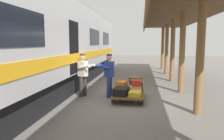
{
  "coord_description": "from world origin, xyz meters",
  "views": [
    {
      "loc": [
        -0.36,
        7.91,
        2.11
      ],
      "look_at": [
        0.7,
        0.31,
        1.15
      ],
      "focal_mm": 34.07,
      "sensor_mm": 36.0,
      "label": 1
    }
  ],
  "objects_px": {
    "suitcase_teal_softside": "(122,89)",
    "suitcase_olive_duffel": "(136,79)",
    "suitcase_tan_vintage": "(135,89)",
    "suitcase_red_plastic": "(136,83)",
    "porter_in_overalls": "(109,74)",
    "train_car": "(37,45)",
    "suitcase_cream_canvas": "(123,86)",
    "porter_by_door": "(83,74)",
    "suitcase_maroon_trunk": "(136,86)",
    "suitcase_orange_carryall": "(122,83)",
    "suitcase_black_hardshell": "(121,91)",
    "suitcase_yellow_case": "(135,93)",
    "luggage_cart": "(129,93)"
  },
  "relations": [
    {
      "from": "suitcase_teal_softside",
      "to": "suitcase_olive_duffel",
      "type": "xyz_separation_m",
      "value": [
        -0.49,
        -0.53,
        0.27
      ]
    },
    {
      "from": "suitcase_teal_softside",
      "to": "porter_by_door",
      "type": "relative_size",
      "value": 0.34
    },
    {
      "from": "suitcase_teal_softside",
      "to": "suitcase_olive_duffel",
      "type": "distance_m",
      "value": 0.77
    },
    {
      "from": "suitcase_maroon_trunk",
      "to": "suitcase_orange_carryall",
      "type": "xyz_separation_m",
      "value": [
        0.53,
        0.53,
        0.18
      ]
    },
    {
      "from": "suitcase_maroon_trunk",
      "to": "suitcase_red_plastic",
      "type": "height_order",
      "value": "suitcase_red_plastic"
    },
    {
      "from": "suitcase_maroon_trunk",
      "to": "suitcase_teal_softside",
      "type": "relative_size",
      "value": 0.87
    },
    {
      "from": "suitcase_tan_vintage",
      "to": "suitcase_red_plastic",
      "type": "xyz_separation_m",
      "value": [
        -0.02,
        -0.03,
        0.23
      ]
    },
    {
      "from": "porter_in_overalls",
      "to": "train_car",
      "type": "bearing_deg",
      "value": 4.35
    },
    {
      "from": "suitcase_tan_vintage",
      "to": "suitcase_orange_carryall",
      "type": "height_order",
      "value": "suitcase_orange_carryall"
    },
    {
      "from": "suitcase_teal_softside",
      "to": "suitcase_red_plastic",
      "type": "xyz_separation_m",
      "value": [
        -0.52,
        -0.03,
        0.23
      ]
    },
    {
      "from": "suitcase_black_hardshell",
      "to": "suitcase_tan_vintage",
      "type": "height_order",
      "value": "suitcase_black_hardshell"
    },
    {
      "from": "train_car",
      "to": "suitcase_tan_vintage",
      "type": "bearing_deg",
      "value": 179.92
    },
    {
      "from": "train_car",
      "to": "suitcase_olive_duffel",
      "type": "distance_m",
      "value": 4.12
    },
    {
      "from": "train_car",
      "to": "suitcase_yellow_case",
      "type": "height_order",
      "value": "train_car"
    },
    {
      "from": "suitcase_black_hardshell",
      "to": "suitcase_yellow_case",
      "type": "xyz_separation_m",
      "value": [
        -0.5,
        0.0,
        -0.05
      ]
    },
    {
      "from": "luggage_cart",
      "to": "porter_by_door",
      "type": "bearing_deg",
      "value": -6.46
    },
    {
      "from": "suitcase_tan_vintage",
      "to": "suitcase_olive_duffel",
      "type": "distance_m",
      "value": 0.6
    },
    {
      "from": "suitcase_teal_softside",
      "to": "suitcase_maroon_trunk",
      "type": "bearing_deg",
      "value": -133.58
    },
    {
      "from": "suitcase_teal_softside",
      "to": "suitcase_red_plastic",
      "type": "relative_size",
      "value": 1.49
    },
    {
      "from": "suitcase_cream_canvas",
      "to": "porter_in_overalls",
      "type": "xyz_separation_m",
      "value": [
        0.55,
        0.31,
        0.52
      ]
    },
    {
      "from": "porter_by_door",
      "to": "train_car",
      "type": "bearing_deg",
      "value": 6.46
    },
    {
      "from": "train_car",
      "to": "luggage_cart",
      "type": "xyz_separation_m",
      "value": [
        -3.6,
        0.01,
        -1.82
      ]
    },
    {
      "from": "porter_in_overalls",
      "to": "suitcase_red_plastic",
      "type": "bearing_deg",
      "value": 169.91
    },
    {
      "from": "suitcase_maroon_trunk",
      "to": "suitcase_red_plastic",
      "type": "bearing_deg",
      "value": 92.27
    },
    {
      "from": "suitcase_tan_vintage",
      "to": "porter_in_overalls",
      "type": "height_order",
      "value": "porter_in_overalls"
    },
    {
      "from": "porter_by_door",
      "to": "suitcase_teal_softside",
      "type": "bearing_deg",
      "value": 172.52
    },
    {
      "from": "luggage_cart",
      "to": "suitcase_cream_canvas",
      "type": "bearing_deg",
      "value": -64.56
    },
    {
      "from": "suitcase_teal_softside",
      "to": "porter_by_door",
      "type": "height_order",
      "value": "porter_by_door"
    },
    {
      "from": "suitcase_olive_duffel",
      "to": "suitcase_cream_canvas",
      "type": "bearing_deg",
      "value": 0.64
    },
    {
      "from": "suitcase_red_plastic",
      "to": "train_car",
      "type": "bearing_deg",
      "value": 0.34
    },
    {
      "from": "suitcase_red_plastic",
      "to": "porter_in_overalls",
      "type": "height_order",
      "value": "porter_in_overalls"
    },
    {
      "from": "suitcase_olive_duffel",
      "to": "suitcase_tan_vintage",
      "type": "bearing_deg",
      "value": 91.46
    },
    {
      "from": "suitcase_olive_duffel",
      "to": "porter_in_overalls",
      "type": "xyz_separation_m",
      "value": [
        1.04,
        0.32,
        0.25
      ]
    },
    {
      "from": "train_car",
      "to": "suitcase_orange_carryall",
      "type": "height_order",
      "value": "train_car"
    },
    {
      "from": "suitcase_orange_carryall",
      "to": "porter_by_door",
      "type": "height_order",
      "value": "porter_by_door"
    },
    {
      "from": "suitcase_cream_canvas",
      "to": "suitcase_yellow_case",
      "type": "bearing_deg",
      "value": 115.44
    },
    {
      "from": "suitcase_teal_softside",
      "to": "suitcase_cream_canvas",
      "type": "relative_size",
      "value": 1.31
    },
    {
      "from": "train_car",
      "to": "porter_in_overalls",
      "type": "relative_size",
      "value": 12.36
    },
    {
      "from": "suitcase_tan_vintage",
      "to": "porter_by_door",
      "type": "relative_size",
      "value": 0.26
    },
    {
      "from": "suitcase_tan_vintage",
      "to": "suitcase_teal_softside",
      "type": "distance_m",
      "value": 0.5
    },
    {
      "from": "suitcase_tan_vintage",
      "to": "suitcase_teal_softside",
      "type": "relative_size",
      "value": 0.78
    },
    {
      "from": "suitcase_orange_carryall",
      "to": "porter_in_overalls",
      "type": "relative_size",
      "value": 0.27
    },
    {
      "from": "suitcase_maroon_trunk",
      "to": "porter_in_overalls",
      "type": "bearing_deg",
      "value": 16.43
    },
    {
      "from": "suitcase_teal_softside",
      "to": "suitcase_orange_carryall",
      "type": "distance_m",
      "value": 0.2
    },
    {
      "from": "suitcase_yellow_case",
      "to": "suitcase_maroon_trunk",
      "type": "bearing_deg",
      "value": -90.0
    },
    {
      "from": "suitcase_black_hardshell",
      "to": "suitcase_orange_carryall",
      "type": "bearing_deg",
      "value": -87.47
    },
    {
      "from": "suitcase_tan_vintage",
      "to": "suitcase_maroon_trunk",
      "type": "relative_size",
      "value": 0.9
    },
    {
      "from": "suitcase_cream_canvas",
      "to": "suitcase_red_plastic",
      "type": "height_order",
      "value": "suitcase_red_plastic"
    },
    {
      "from": "luggage_cart",
      "to": "suitcase_black_hardshell",
      "type": "xyz_separation_m",
      "value": [
        0.25,
        0.53,
        0.18
      ]
    },
    {
      "from": "suitcase_black_hardshell",
      "to": "suitcase_teal_softside",
      "type": "xyz_separation_m",
      "value": [
        -0.0,
        -0.53,
        -0.01
      ]
    }
  ]
}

